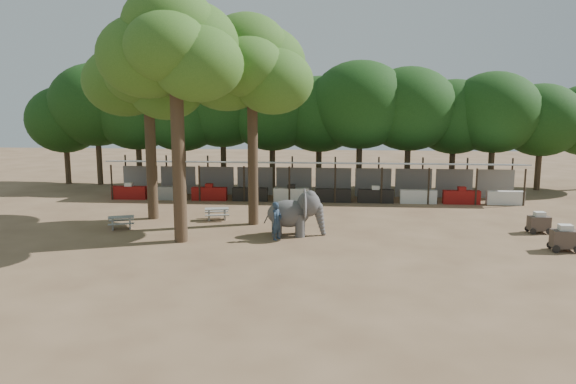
# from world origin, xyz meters

# --- Properties ---
(ground) EXTENTS (100.00, 100.00, 0.00)m
(ground) POSITION_xyz_m (0.00, 0.00, 0.00)
(ground) COLOR brown
(ground) RESTS_ON ground
(vendor_stalls) EXTENTS (28.00, 2.99, 2.80)m
(vendor_stalls) POSITION_xyz_m (-0.00, 13.84, 1.18)
(vendor_stalls) COLOR #989B9F
(vendor_stalls) RESTS_ON ground
(yard_tree_left) EXTENTS (7.10, 6.90, 11.02)m
(yard_tree_left) POSITION_xyz_m (-9.13, 7.19, 8.20)
(yard_tree_left) COLOR #332316
(yard_tree_left) RESTS_ON ground
(yard_tree_center) EXTENTS (7.10, 6.90, 12.04)m
(yard_tree_center) POSITION_xyz_m (-6.13, 2.19, 9.21)
(yard_tree_center) COLOR #332316
(yard_tree_center) RESTS_ON ground
(yard_tree_back) EXTENTS (7.10, 6.90, 11.36)m
(yard_tree_back) POSITION_xyz_m (-3.13, 6.19, 8.54)
(yard_tree_back) COLOR #332316
(yard_tree_back) RESTS_ON ground
(backdrop_trees) EXTENTS (46.46, 5.95, 8.33)m
(backdrop_trees) POSITION_xyz_m (0.00, 19.00, 5.51)
(backdrop_trees) COLOR #332316
(backdrop_trees) RESTS_ON ground
(elephant) EXTENTS (3.04, 2.32, 2.32)m
(elephant) POSITION_xyz_m (-0.51, 3.65, 1.16)
(elephant) COLOR #454242
(elephant) RESTS_ON ground
(handler) EXTENTS (0.68, 0.80, 1.89)m
(handler) POSITION_xyz_m (-1.37, 2.71, 0.94)
(handler) COLOR #26384C
(handler) RESTS_ON ground
(picnic_table_near) EXTENTS (1.66, 1.58, 0.67)m
(picnic_table_near) POSITION_xyz_m (-9.88, 4.31, 0.44)
(picnic_table_near) COLOR gray
(picnic_table_near) RESTS_ON ground
(picnic_table_far) EXTENTS (1.59, 1.49, 0.67)m
(picnic_table_far) POSITION_xyz_m (-5.24, 6.89, 0.44)
(picnic_table_far) COLOR gray
(picnic_table_far) RESTS_ON ground
(cart_front) EXTENTS (1.29, 0.86, 1.24)m
(cart_front) POSITION_xyz_m (11.94, 1.66, 0.61)
(cart_front) COLOR #3C2F28
(cart_front) RESTS_ON ground
(cart_back) EXTENTS (1.19, 0.83, 1.12)m
(cart_back) POSITION_xyz_m (12.01, 5.12, 0.55)
(cart_back) COLOR #3C2F28
(cart_back) RESTS_ON ground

